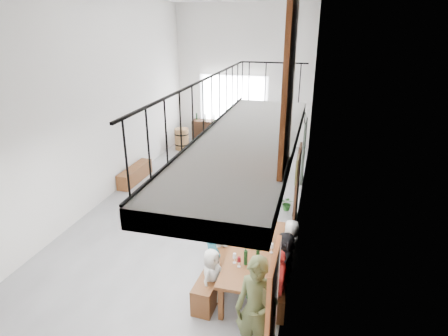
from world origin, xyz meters
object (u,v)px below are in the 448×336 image
(tasting_table, at_px, (256,254))
(serving_counter, at_px, (214,132))
(bench_inner, at_px, (220,269))
(oak_barrel, at_px, (182,139))
(side_bench, at_px, (135,174))
(bicycle_near, at_px, (271,139))
(host_standing, at_px, (256,312))

(tasting_table, xyz_separation_m, serving_counter, (-3.29, 8.60, -0.23))
(bench_inner, distance_m, oak_barrel, 8.35)
(side_bench, distance_m, bicycle_near, 5.71)
(tasting_table, height_order, side_bench, tasting_table)
(oak_barrel, bearing_deg, tasting_table, -60.01)
(bench_inner, height_order, oak_barrel, oak_barrel)
(bench_inner, distance_m, host_standing, 2.06)
(tasting_table, bearing_deg, host_standing, -80.25)
(bicycle_near, bearing_deg, serving_counter, 107.44)
(bench_inner, distance_m, serving_counter, 9.00)
(bicycle_near, bearing_deg, host_standing, -150.16)
(side_bench, bearing_deg, serving_counter, 73.29)
(side_bench, xyz_separation_m, bicycle_near, (3.77, 4.28, 0.20))
(tasting_table, height_order, serving_counter, serving_counter)
(tasting_table, distance_m, bicycle_near, 8.41)
(bench_inner, relative_size, side_bench, 1.32)
(bench_inner, bearing_deg, tasting_table, 4.70)
(side_bench, distance_m, serving_counter, 4.73)
(tasting_table, height_order, oak_barrel, oak_barrel)
(oak_barrel, bearing_deg, bicycle_near, 13.97)
(tasting_table, height_order, bench_inner, tasting_table)
(bench_inner, height_order, host_standing, host_standing)
(tasting_table, distance_m, oak_barrel, 8.66)
(tasting_table, bearing_deg, bicycle_near, 95.36)
(side_bench, relative_size, host_standing, 0.94)
(bench_inner, bearing_deg, host_standing, -55.91)
(bench_inner, height_order, side_bench, bench_inner)
(tasting_table, xyz_separation_m, bicycle_near, (-0.87, 8.36, -0.27))
(host_standing, relative_size, bicycle_near, 1.09)
(bench_inner, xyz_separation_m, serving_counter, (-2.59, 8.62, 0.22))
(oak_barrel, distance_m, bicycle_near, 3.56)
(tasting_table, relative_size, bench_inner, 1.08)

